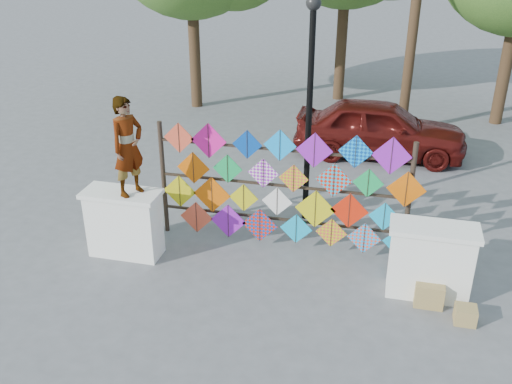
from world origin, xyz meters
TOP-DOWN VIEW (x-y plane):
  - ground at (0.00, 0.00)m, footprint 80.00×80.00m
  - parapet_left at (-2.70, -0.20)m, footprint 1.40×0.65m
  - parapet_right at (2.70, -0.20)m, footprint 1.40×0.65m
  - kite_rack at (0.08, 0.73)m, footprint 4.92×0.24m
  - vendor_woman at (-2.47, -0.20)m, footprint 0.65×0.76m
  - sedan at (1.62, 5.93)m, footprint 4.41×1.81m
  - lamppost at (0.30, 2.00)m, footprint 0.28×0.28m
  - cardboard_box_near at (2.73, -0.45)m, footprint 0.46×0.41m
  - cardboard_box_far at (3.27, -0.83)m, footprint 0.33×0.30m

SIDE VIEW (x-z plane):
  - ground at x=0.00m, z-range 0.00..0.00m
  - cardboard_box_far at x=3.27m, z-range 0.00..0.28m
  - cardboard_box_near at x=2.73m, z-range 0.00..0.41m
  - parapet_left at x=-2.70m, z-range 0.01..1.29m
  - parapet_right at x=2.70m, z-range 0.01..1.29m
  - sedan at x=1.62m, z-range 0.00..1.50m
  - kite_rack at x=0.08m, z-range 0.02..2.40m
  - vendor_woman at x=-2.47m, z-range 1.28..3.04m
  - lamppost at x=0.30m, z-range 0.46..4.92m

